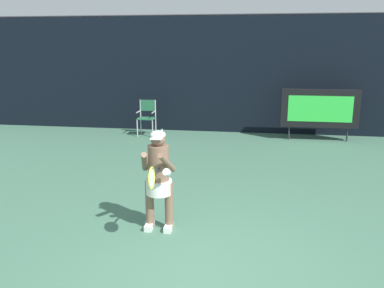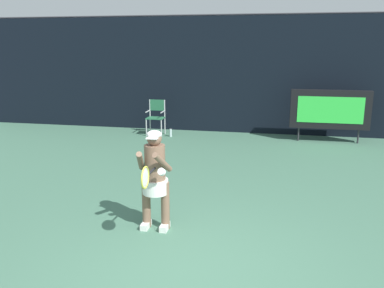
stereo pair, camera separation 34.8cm
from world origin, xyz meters
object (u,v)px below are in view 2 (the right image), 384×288
Objects in this scene: scoreboard at (330,110)px; umpire_chair at (156,115)px; tennis_player at (155,175)px; tennis_racket at (146,177)px; water_bottle at (171,133)px.

scoreboard is 5.15m from umpire_chair.
tennis_racket is (0.05, -0.57, 0.17)m from tennis_player.
water_bottle is at bearing -20.60° from umpire_chair.
umpire_chair reaches higher than water_bottle.
scoreboard reaches higher than tennis_racket.
umpire_chair is at bearing -179.56° from scoreboard.
water_bottle is (0.51, -0.19, -0.50)m from umpire_chair.
tennis_player reaches higher than water_bottle.
tennis_player reaches higher than tennis_racket.
scoreboard is 2.04× the size of umpire_chair.
water_bottle is at bearing 117.97° from tennis_racket.
scoreboard is 4.71m from water_bottle.
water_bottle is at bearing 102.64° from tennis_player.
scoreboard is at bearing 2.86° from water_bottle.
scoreboard reaches higher than umpire_chair.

